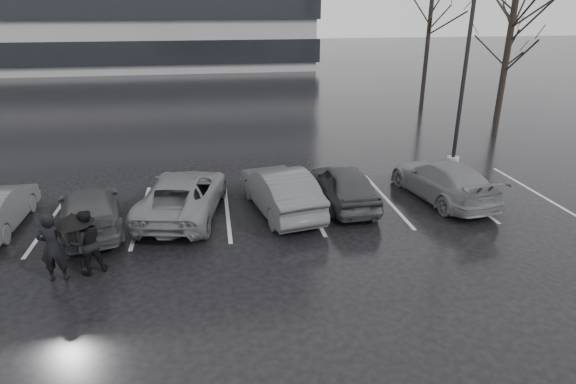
# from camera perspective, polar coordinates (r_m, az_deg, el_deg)

# --- Properties ---
(ground) EXTENTS (160.00, 160.00, 0.00)m
(ground) POSITION_cam_1_polar(r_m,az_deg,el_deg) (14.23, 2.11, -5.51)
(ground) COLOR black
(ground) RESTS_ON ground
(car_main) EXTENTS (1.75, 4.09, 1.38)m
(car_main) POSITION_cam_1_polar(r_m,az_deg,el_deg) (16.46, 6.63, 0.86)
(car_main) COLOR black
(car_main) RESTS_ON ground
(car_west_a) EXTENTS (2.41, 4.70, 1.48)m
(car_west_a) POSITION_cam_1_polar(r_m,az_deg,el_deg) (15.78, -0.93, 0.27)
(car_west_a) COLOR #2D2D30
(car_west_a) RESTS_ON ground
(car_west_b) EXTENTS (3.16, 5.27, 1.37)m
(car_west_b) POSITION_cam_1_polar(r_m,az_deg,el_deg) (15.89, -12.35, -0.30)
(car_west_b) COLOR #4B4C4E
(car_west_b) RESTS_ON ground
(car_west_c) EXTENTS (2.69, 4.60, 1.25)m
(car_west_c) POSITION_cam_1_polar(r_m,az_deg,el_deg) (15.76, -22.43, -1.92)
(car_west_c) COLOR black
(car_west_c) RESTS_ON ground
(car_east) EXTENTS (2.62, 4.89, 1.35)m
(car_east) POSITION_cam_1_polar(r_m,az_deg,el_deg) (17.65, 17.87, 1.34)
(car_east) COLOR #4B4C4E
(car_east) RESTS_ON ground
(pedestrian_left) EXTENTS (0.68, 0.46, 1.83)m
(pedestrian_left) POSITION_cam_1_polar(r_m,az_deg,el_deg) (13.13, -26.11, -5.89)
(pedestrian_left) COLOR black
(pedestrian_left) RESTS_ON ground
(pedestrian_right) EXTENTS (1.03, 0.94, 1.72)m
(pedestrian_right) POSITION_cam_1_polar(r_m,az_deg,el_deg) (13.16, -22.78, -5.53)
(pedestrian_right) COLOR black
(pedestrian_right) RESTS_ON ground
(umbrella) EXTENTS (0.99, 0.99, 1.69)m
(umbrella) POSITION_cam_1_polar(r_m,az_deg,el_deg) (12.94, -24.19, -2.90)
(umbrella) COLOR black
(umbrella) RESTS_ON ground
(lamp_post) EXTENTS (0.51, 0.51, 9.27)m
(lamp_post) POSITION_cam_1_polar(r_m,az_deg,el_deg) (21.34, 20.35, 14.33)
(lamp_post) COLOR gray
(lamp_post) RESTS_ON ground
(stall_stripes) EXTENTS (19.72, 5.00, 0.00)m
(stall_stripes) POSITION_cam_1_polar(r_m,az_deg,el_deg) (16.35, -2.33, -1.75)
(stall_stripes) COLOR #B6B6B9
(stall_stripes) RESTS_ON ground
(tree_east) EXTENTS (0.26, 0.26, 8.00)m
(tree_east) POSITION_cam_1_polar(r_m,az_deg,el_deg) (26.82, 24.54, 14.47)
(tree_east) COLOR black
(tree_east) RESTS_ON ground
(tree_ne) EXTENTS (0.26, 0.26, 7.00)m
(tree_ne) POSITION_cam_1_polar(r_m,az_deg,el_deg) (31.56, 24.38, 14.39)
(tree_ne) COLOR black
(tree_ne) RESTS_ON ground
(tree_north) EXTENTS (0.26, 0.26, 8.50)m
(tree_north) POSITION_cam_1_polar(r_m,az_deg,el_deg) (32.44, 16.25, 16.90)
(tree_north) COLOR black
(tree_north) RESTS_ON ground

